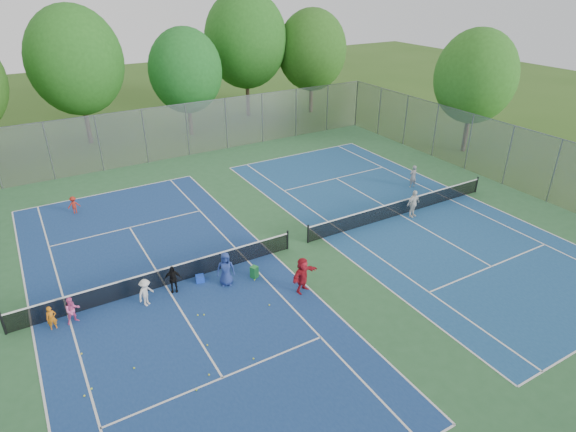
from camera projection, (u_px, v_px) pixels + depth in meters
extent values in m
plane|color=#31541A|center=(298.00, 246.00, 24.84)|extent=(120.00, 120.00, 0.00)
cube|color=#2E6337|center=(298.00, 246.00, 24.84)|extent=(32.00, 32.00, 0.01)
cube|color=navy|center=(166.00, 286.00, 21.68)|extent=(10.97, 23.77, 0.01)
cube|color=navy|center=(400.00, 215.00, 28.00)|extent=(10.97, 23.77, 0.01)
cube|color=black|center=(164.00, 278.00, 21.48)|extent=(12.87, 0.10, 0.91)
cube|color=black|center=(401.00, 208.00, 27.80)|extent=(12.87, 0.10, 0.91)
cube|color=gray|center=(187.00, 130.00, 36.23)|extent=(32.00, 0.10, 4.00)
cube|color=gray|center=(508.00, 156.00, 31.16)|extent=(0.10, 32.00, 4.00)
cylinder|color=#443326|center=(87.00, 120.00, 38.93)|extent=(0.36, 0.36, 3.85)
ellipsoid|color=#225C1A|center=(75.00, 61.00, 36.83)|extent=(7.20, 7.20, 8.28)
cylinder|color=#443326|center=(190.00, 116.00, 41.16)|extent=(0.36, 0.36, 3.15)
ellipsoid|color=#1A5C1E|center=(186.00, 71.00, 39.43)|extent=(6.00, 6.00, 6.90)
cylinder|color=#443326|center=(248.00, 94.00, 46.39)|extent=(0.36, 0.36, 4.20)
ellipsoid|color=#215A1A|center=(246.00, 40.00, 44.14)|extent=(7.60, 7.60, 8.74)
cylinder|color=#443326|center=(311.00, 95.00, 47.72)|extent=(0.36, 0.36, 3.50)
ellipsoid|color=#265618|center=(312.00, 50.00, 45.80)|extent=(6.60, 6.60, 7.59)
cylinder|color=#443326|center=(466.00, 129.00, 37.24)|extent=(0.36, 0.36, 3.50)
ellipsoid|color=#265F1B|center=(476.00, 77.00, 35.42)|extent=(6.00, 6.00, 6.90)
cube|color=blue|center=(200.00, 279.00, 21.92)|extent=(0.44, 0.44, 0.31)
cube|color=green|center=(254.00, 272.00, 22.16)|extent=(0.39, 0.39, 0.58)
imported|color=orange|center=(52.00, 318.00, 18.85)|extent=(0.39, 0.27, 1.05)
imported|color=pink|center=(72.00, 310.00, 19.17)|extent=(0.65, 0.54, 1.20)
imported|color=silver|center=(146.00, 293.00, 20.17)|extent=(0.95, 0.85, 1.27)
imported|color=black|center=(173.00, 279.00, 21.02)|extent=(0.83, 0.53, 1.31)
imported|color=navy|center=(226.00, 269.00, 21.44)|extent=(0.94, 0.79, 1.64)
imported|color=#B11926|center=(303.00, 275.00, 20.96)|extent=(1.65, 0.98, 1.69)
imported|color=#A32317|center=(74.00, 205.00, 27.98)|extent=(0.70, 0.41, 1.06)
imported|color=gray|center=(413.00, 176.00, 31.28)|extent=(0.57, 0.39, 1.51)
imported|color=white|center=(413.00, 204.00, 27.47)|extent=(0.99, 0.49, 1.64)
sphere|color=gold|center=(82.00, 354.00, 17.78)|extent=(0.07, 0.07, 0.07)
sphere|color=#BFE234|center=(204.00, 315.00, 19.79)|extent=(0.07, 0.07, 0.07)
sphere|color=#B3CD2F|center=(254.00, 359.00, 17.55)|extent=(0.07, 0.07, 0.07)
sphere|color=#C5F138|center=(92.00, 389.00, 16.29)|extent=(0.07, 0.07, 0.07)
sphere|color=#CDD431|center=(209.00, 375.00, 16.85)|extent=(0.07, 0.07, 0.07)
sphere|color=#A9C22D|center=(255.00, 280.00, 22.03)|extent=(0.07, 0.07, 0.07)
sphere|color=gold|center=(207.00, 345.00, 18.19)|extent=(0.07, 0.07, 0.07)
sphere|color=yellow|center=(269.00, 305.00, 20.37)|extent=(0.07, 0.07, 0.07)
sphere|color=#D5F438|center=(198.00, 315.00, 19.77)|extent=(0.07, 0.07, 0.07)
sphere|color=yellow|center=(84.00, 396.00, 16.01)|extent=(0.07, 0.07, 0.07)
sphere|color=#B9D832|center=(134.00, 368.00, 17.14)|extent=(0.07, 0.07, 0.07)
sphere|color=#A9CC2F|center=(196.00, 390.00, 16.24)|extent=(0.07, 0.07, 0.07)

